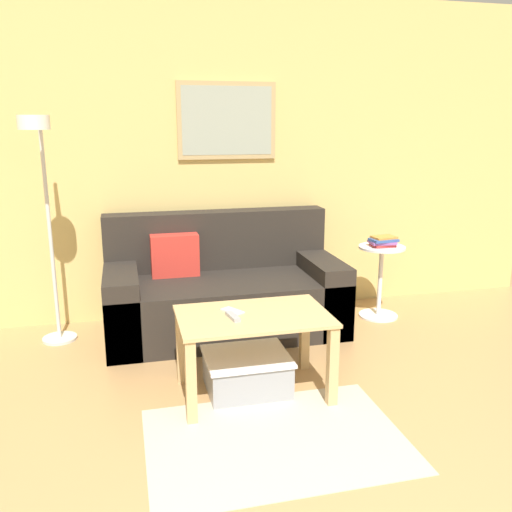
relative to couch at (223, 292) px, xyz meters
name	(u,v)px	position (x,y,z in m)	size (l,w,h in m)	color
wall_back	(228,159)	(0.14, 0.45, 0.98)	(5.60, 0.09, 2.55)	#D6B76B
area_rug	(276,439)	(-0.02, -1.57, -0.30)	(1.31, 0.91, 0.01)	#C1B299
couch	(223,292)	(0.00, 0.00, 0.00)	(1.77, 0.86, 0.89)	#28231E
coffee_table	(253,331)	(-0.01, -1.05, 0.09)	(0.88, 0.56, 0.49)	tan
storage_bin	(247,372)	(-0.04, -1.00, -0.19)	(0.50, 0.43, 0.22)	gray
floor_lamp	(43,194)	(-1.22, -0.08, 0.81)	(0.25, 0.49, 1.62)	silver
side_table	(380,275)	(1.30, -0.04, 0.06)	(0.38, 0.38, 0.60)	white
book_stack	(383,241)	(1.31, -0.05, 0.34)	(0.22, 0.17, 0.08)	#B73333
remote_control	(233,316)	(-0.14, -1.08, 0.20)	(0.04, 0.15, 0.02)	#99999E
cell_phone	(232,311)	(-0.12, -0.97, 0.20)	(0.07, 0.14, 0.01)	silver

